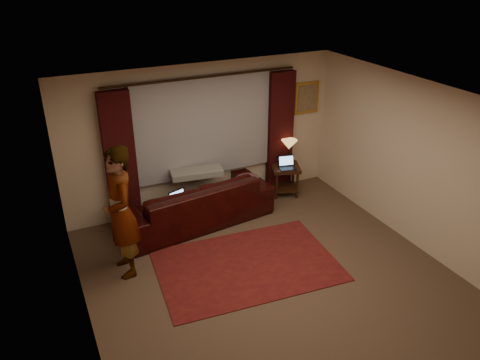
# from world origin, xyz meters

# --- Properties ---
(floor) EXTENTS (5.00, 5.00, 0.01)m
(floor) POSITION_xyz_m (0.00, 0.00, -0.01)
(floor) COLOR brown
(floor) RESTS_ON ground
(ceiling) EXTENTS (5.00, 5.00, 0.02)m
(ceiling) POSITION_xyz_m (0.00, 0.00, 2.60)
(ceiling) COLOR silver
(ceiling) RESTS_ON ground
(wall_back) EXTENTS (5.00, 0.02, 2.60)m
(wall_back) POSITION_xyz_m (0.00, 2.50, 1.30)
(wall_back) COLOR beige
(wall_back) RESTS_ON ground
(wall_front) EXTENTS (5.00, 0.02, 2.60)m
(wall_front) POSITION_xyz_m (0.00, -2.50, 1.30)
(wall_front) COLOR beige
(wall_front) RESTS_ON ground
(wall_left) EXTENTS (0.02, 5.00, 2.60)m
(wall_left) POSITION_xyz_m (-2.50, 0.00, 1.30)
(wall_left) COLOR beige
(wall_left) RESTS_ON ground
(wall_right) EXTENTS (0.02, 5.00, 2.60)m
(wall_right) POSITION_xyz_m (2.50, 0.00, 1.30)
(wall_right) COLOR beige
(wall_right) RESTS_ON ground
(sheer_curtain) EXTENTS (2.50, 0.05, 1.80)m
(sheer_curtain) POSITION_xyz_m (0.00, 2.44, 1.50)
(sheer_curtain) COLOR #9A99A0
(sheer_curtain) RESTS_ON wall_back
(drape_left) EXTENTS (0.50, 0.14, 2.30)m
(drape_left) POSITION_xyz_m (-1.50, 2.39, 1.18)
(drape_left) COLOR black
(drape_left) RESTS_ON floor
(drape_right) EXTENTS (0.50, 0.14, 2.30)m
(drape_right) POSITION_xyz_m (1.50, 2.39, 1.18)
(drape_right) COLOR black
(drape_right) RESTS_ON floor
(curtain_rod) EXTENTS (0.04, 0.04, 3.40)m
(curtain_rod) POSITION_xyz_m (0.00, 2.39, 2.38)
(curtain_rod) COLOR black
(curtain_rod) RESTS_ON wall_back
(picture_frame) EXTENTS (0.50, 0.04, 0.60)m
(picture_frame) POSITION_xyz_m (2.10, 2.47, 1.75)
(picture_frame) COLOR #BE8B30
(picture_frame) RESTS_ON wall_back
(sofa) EXTENTS (2.75, 1.44, 1.06)m
(sofa) POSITION_xyz_m (-0.42, 1.90, 0.53)
(sofa) COLOR black
(sofa) RESTS_ON floor
(throw_blanket) EXTENTS (0.94, 0.48, 0.11)m
(throw_blanket) POSITION_xyz_m (-0.26, 2.19, 1.06)
(throw_blanket) COLOR gray
(throw_blanket) RESTS_ON sofa
(clothing_pile) EXTENTS (0.57, 0.51, 0.20)m
(clothing_pile) POSITION_xyz_m (0.53, 1.83, 0.63)
(clothing_pile) COLOR brown
(clothing_pile) RESTS_ON sofa
(laptop_sofa) EXTENTS (0.39, 0.41, 0.22)m
(laptop_sofa) POSITION_xyz_m (-0.74, 1.64, 0.64)
(laptop_sofa) COLOR black
(laptop_sofa) RESTS_ON sofa
(area_rug) EXTENTS (2.79, 1.99, 0.01)m
(area_rug) POSITION_xyz_m (-0.18, 0.37, 0.01)
(area_rug) COLOR maroon
(area_rug) RESTS_ON floor
(end_table) EXTENTS (0.65, 0.65, 0.59)m
(end_table) POSITION_xyz_m (1.50, 2.13, 0.30)
(end_table) COLOR black
(end_table) RESTS_ON floor
(tiffany_lamp) EXTENTS (0.39, 0.39, 0.48)m
(tiffany_lamp) POSITION_xyz_m (1.60, 2.21, 0.83)
(tiffany_lamp) COLOR olive
(tiffany_lamp) RESTS_ON end_table
(laptop_table) EXTENTS (0.37, 0.39, 0.22)m
(laptop_table) POSITION_xyz_m (1.47, 2.02, 0.70)
(laptop_table) COLOR black
(laptop_table) RESTS_ON end_table
(person) EXTENTS (0.60, 0.60, 1.95)m
(person) POSITION_xyz_m (-1.82, 1.02, 0.97)
(person) COLOR gray
(person) RESTS_ON floor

